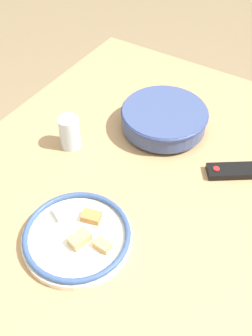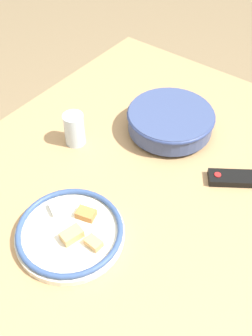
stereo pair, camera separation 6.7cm
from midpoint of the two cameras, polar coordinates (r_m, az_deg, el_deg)
name	(u,v)px [view 2 (the right image)]	position (r m, az deg, el deg)	size (l,w,h in m)	color
ground_plane	(125,307)	(1.67, 1.05, -19.51)	(8.00, 8.00, 0.00)	#7F6B4C
dining_table	(124,208)	(1.11, 1.49, -5.86)	(1.35, 0.99, 0.72)	tan
noodle_bowl	(170,120)	(1.21, 8.04, 6.84)	(0.27, 0.27, 0.07)	#384775
food_plate	(70,232)	(0.96, -6.10, -9.30)	(0.26, 0.26, 0.04)	silver
tv_remote	(237,178)	(1.12, 17.43, -1.49)	(0.13, 0.16, 0.02)	black
drinking_glass	(74,129)	(1.16, -5.87, 5.57)	(0.06, 0.06, 0.10)	silver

